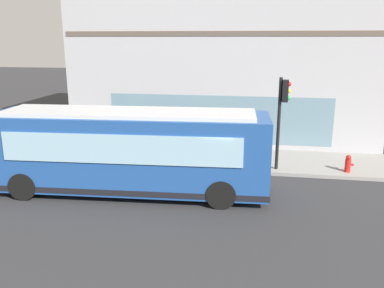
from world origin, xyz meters
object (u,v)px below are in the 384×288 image
Objects in this scene: fire_hydrant at (348,164)px; newspaper_vending_box at (255,143)px; city_bus_nearside at (129,152)px; traffic_light_near_corner at (283,106)px; pedestrian_near_building_entrance at (97,137)px; pedestrian_walking_along_curb at (215,138)px.

fire_hydrant is 0.82× the size of newspaper_vending_box.
city_bus_nearside is 6.57m from traffic_light_near_corner.
pedestrian_near_building_entrance is 7.59m from newspaper_vending_box.
newspaper_vending_box is (2.45, 3.88, 0.09)m from fire_hydrant.
city_bus_nearside is 6.20× the size of pedestrian_near_building_entrance.
pedestrian_walking_along_curb is at bearing -85.37° from pedestrian_near_building_entrance.
fire_hydrant is at bearing -68.54° from city_bus_nearside.
newspaper_vending_box is at bearing -38.02° from city_bus_nearside.
fire_hydrant is 0.45× the size of pedestrian_near_building_entrance.
traffic_light_near_corner is 3.56m from newspaper_vending_box.
pedestrian_walking_along_curb is at bearing -33.22° from city_bus_nearside.
traffic_light_near_corner reaches higher than pedestrian_walking_along_curb.
traffic_light_near_corner reaches higher than newspaper_vending_box.
fire_hydrant is at bearing -97.97° from pedestrian_walking_along_curb.
newspaper_vending_box is (2.10, -7.28, -0.49)m from pedestrian_near_building_entrance.
fire_hydrant is at bearing -91.82° from pedestrian_near_building_entrance.
pedestrian_near_building_entrance is at bearing 88.18° from fire_hydrant.
pedestrian_near_building_entrance is (0.43, 8.36, -1.78)m from traffic_light_near_corner.
newspaper_vending_box is (5.75, -4.49, -0.95)m from city_bus_nearside.
pedestrian_walking_along_curb reaches higher than newspaper_vending_box.
city_bus_nearside is at bearing 120.05° from traffic_light_near_corner.
pedestrian_near_building_entrance is at bearing 87.08° from traffic_light_near_corner.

